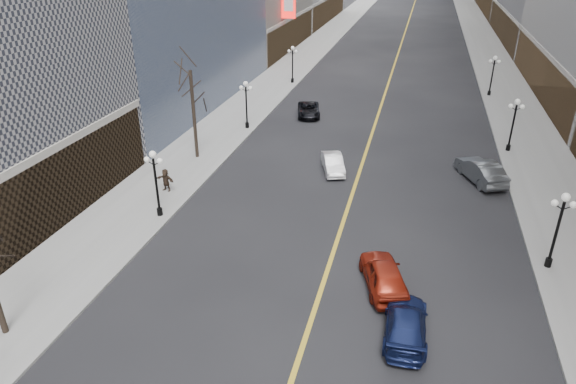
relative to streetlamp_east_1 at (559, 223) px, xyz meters
The scene contains 16 objects.
sidewalk_east 40.16m from the streetlamp_east_1, 86.85° to the left, with size 6.00×230.00×0.15m, color gray.
sidewalk_west 47.68m from the streetlamp_east_1, 122.82° to the left, with size 6.00×230.00×0.15m, color gray.
lane_line 51.45m from the streetlamp_east_1, 103.28° to the left, with size 0.25×200.00×0.02m, color gold.
streetlamp_east_1 is the anchor object (origin of this frame).
streetlamp_east_2 18.00m from the streetlamp_east_1, 90.00° to the left, with size 1.26×0.44×4.52m.
streetlamp_east_3 36.00m from the streetlamp_east_1, 90.00° to the left, with size 1.26×0.44×4.52m.
streetlamp_west_1 23.60m from the streetlamp_east_1, behind, with size 1.26×0.44×4.52m.
streetlamp_west_2 29.68m from the streetlamp_east_1, 142.67° to the left, with size 1.26×0.44×4.52m.
streetlamp_west_3 43.05m from the streetlamp_east_1, 123.25° to the left, with size 1.26×0.44×4.52m.
tree_west_far 27.41m from the streetlamp_east_1, 158.43° to the left, with size 3.60×3.60×7.92m.
car_nb_mid 17.35m from the streetlamp_east_1, 143.72° to the left, with size 1.42×4.07×1.34m, color white.
car_nb_far 30.18m from the streetlamp_east_1, 128.56° to the left, with size 2.19×4.75×1.32m, color black.
car_sb_near 10.73m from the streetlamp_east_1, 134.93° to the right, with size 1.93×4.75×1.38m, color #121B45.
car_sb_mid 9.82m from the streetlamp_east_1, 155.12° to the right, with size 1.91×4.74×1.62m, color maroon.
car_sb_far 11.72m from the streetlamp_east_1, 104.04° to the left, with size 1.80×5.16×1.70m, color #4A4E52.
ped_west_far 25.16m from the streetlamp_east_1, behind, with size 1.54×0.44×1.66m, color #31241B.
Camera 1 is at (3.76, 3.44, 16.45)m, focal length 32.00 mm.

